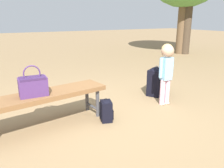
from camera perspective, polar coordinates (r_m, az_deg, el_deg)
name	(u,v)px	position (r m, az deg, el deg)	size (l,w,h in m)	color
ground_plane	(106,119)	(3.14, -1.54, -8.91)	(40.00, 40.00, 0.00)	#8C704C
park_bench	(44,98)	(2.92, -16.75, -3.27)	(1.64, 0.63, 0.45)	brown
handbag	(33,85)	(2.81, -19.24, -0.35)	(0.33, 0.20, 0.37)	#4C2D66
child_standing	(167,65)	(3.59, 13.55, 4.74)	(0.26, 0.20, 0.96)	#E5B2C6
backpack_large	(156,80)	(4.09, 11.10, 0.87)	(0.39, 0.36, 0.54)	black
backpack_small	(106,110)	(3.04, -1.45, -6.46)	(0.20, 0.22, 0.32)	black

